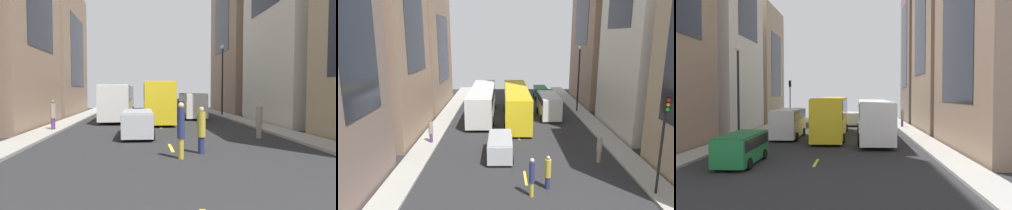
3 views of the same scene
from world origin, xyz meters
TOP-DOWN VIEW (x-y plane):
  - ground_plane at (0.00, 0.00)m, footprint 41.75×41.75m
  - sidewalk_west at (-7.93, 0.00)m, footprint 1.88×44.00m
  - sidewalk_east at (7.93, 0.00)m, footprint 1.88×44.00m
  - lane_stripe_0 at (0.00, -21.00)m, footprint 0.16×2.00m
  - lane_stripe_1 at (0.00, -12.60)m, footprint 0.16×2.00m
  - lane_stripe_2 at (0.00, -4.20)m, footprint 0.16×2.00m
  - lane_stripe_3 at (0.00, 4.20)m, footprint 0.16×2.00m
  - lane_stripe_4 at (0.00, 12.60)m, footprint 0.16×2.00m
  - building_west_0 at (-13.98, -14.47)m, footprint 9.90×7.79m
  - building_west_1 at (-13.26, -3.72)m, footprint 8.45×9.95m
  - building_west_2 at (-12.73, 8.55)m, footprint 7.38×11.79m
  - building_east_0 at (12.60, -13.70)m, footprint 7.11×9.21m
  - city_bus_white at (-3.79, 2.88)m, footprint 2.80×12.34m
  - streetcar_yellow at (-0.02, 1.20)m, footprint 2.70×12.59m
  - delivery_van_white at (3.74, 2.63)m, footprint 2.25×5.80m
  - car_silver_0 at (-1.68, -9.04)m, footprint 1.97×4.10m
  - car_green_1 at (4.11, 13.01)m, footprint 1.93×4.33m
  - pedestrian_waiting_curb at (1.23, -13.99)m, footprint 0.38×0.38m
  - pedestrian_crossing_near at (-7.60, -6.14)m, footprint 0.37×0.37m
  - pedestrian_crossing_mid at (5.54, -10.14)m, footprint 0.39×0.39m
  - pedestrian_walking_far at (0.19, -14.89)m, footprint 0.32×0.32m
  - traffic_light_near_corner at (7.39, -14.89)m, footprint 0.32×0.44m
  - streetlamp_near at (7.49, 4.71)m, footprint 0.44×0.44m

SIDE VIEW (x-z plane):
  - ground_plane at x=0.00m, z-range 0.00..0.00m
  - lane_stripe_0 at x=0.00m, z-range 0.00..0.01m
  - lane_stripe_1 at x=0.00m, z-range 0.00..0.01m
  - lane_stripe_2 at x=0.00m, z-range 0.00..0.01m
  - lane_stripe_3 at x=0.00m, z-range 0.00..0.01m
  - lane_stripe_4 at x=0.00m, z-range 0.00..0.01m
  - sidewalk_west at x=-7.93m, z-range 0.00..0.15m
  - sidewalk_east at x=7.93m, z-range 0.00..0.15m
  - car_silver_0 at x=-1.68m, z-range 0.14..1.76m
  - car_green_1 at x=4.11m, z-range 0.15..1.85m
  - pedestrian_crossing_mid at x=5.54m, z-range 0.06..2.15m
  - pedestrian_waiting_curb at x=1.23m, z-range 0.05..2.17m
  - pedestrian_crossing_near at x=-7.60m, z-range 0.20..2.23m
  - pedestrian_walking_far at x=0.19m, z-range 0.09..2.44m
  - delivery_van_white at x=3.74m, z-range 0.23..2.80m
  - city_bus_white at x=-3.79m, z-range 0.33..3.69m
  - streetcar_yellow at x=-0.02m, z-range 0.33..3.92m
  - traffic_light_near_corner at x=7.39m, z-range 1.28..7.03m
  - streetlamp_near at x=7.49m, z-range 0.97..8.71m
  - building_west_2 at x=-12.73m, z-range 0.00..14.84m
  - building_east_0 at x=12.60m, z-range 0.00..15.98m
  - building_west_0 at x=-13.98m, z-range 0.00..21.47m
  - building_west_1 at x=-13.26m, z-range 0.00..26.66m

